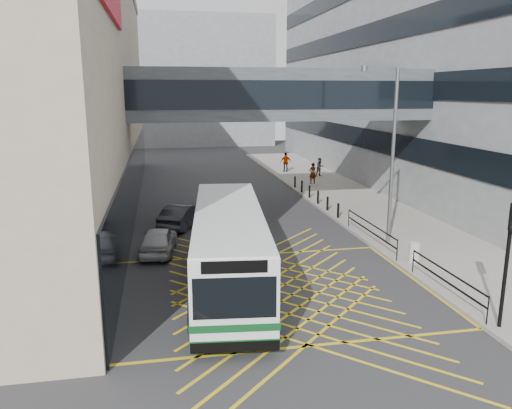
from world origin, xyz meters
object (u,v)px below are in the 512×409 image
street_lamp (390,146)px  pedestrian_a (313,173)px  bus (229,246)px  car_white (159,240)px  car_silver (231,204)px  pedestrian_b (320,167)px  car_dark (182,216)px  traffic_light (510,248)px  pedestrian_c (286,162)px  litter_bin (414,252)px

street_lamp → pedestrian_a: bearing=81.6°
bus → pedestrian_a: size_ratio=6.71×
car_white → car_silver: size_ratio=0.91×
car_white → pedestrian_b: (14.36, 19.09, 0.33)m
car_silver → bus: bearing=76.0°
street_lamp → car_white: bearing=170.6°
bus → pedestrian_a: bearing=70.6°
car_dark → traffic_light: (9.60, -15.07, 2.22)m
traffic_light → pedestrian_b: bearing=100.5°
car_white → pedestrian_c: size_ratio=2.27×
street_lamp → pedestrian_a: 17.40m
pedestrian_a → pedestrian_b: pedestrian_a is taller
car_dark → pedestrian_a: (11.28, 11.09, 0.35)m
traffic_light → pedestrian_a: traffic_light is taller
street_lamp → pedestrian_c: street_lamp is taller
pedestrian_a → pedestrian_b: (1.74, 3.39, -0.04)m
car_white → street_lamp: bearing=-178.0°
car_white → litter_bin: size_ratio=4.75×
pedestrian_c → street_lamp: bearing=88.3°
car_dark → pedestrian_c: size_ratio=2.37×
pedestrian_a → pedestrian_c: bearing=-94.4°
traffic_light → pedestrian_b: 29.81m
pedestrian_b → pedestrian_c: size_ratio=0.91×
litter_bin → car_white: bearing=161.1°
traffic_light → litter_bin: 6.98m
pedestrian_b → car_silver: bearing=-141.4°
street_lamp → litter_bin: bearing=-89.8°
traffic_light → car_silver: bearing=127.3°
traffic_light → litter_bin: traffic_light is taller
pedestrian_b → bus: bearing=-128.0°
bus → traffic_light: 9.95m
car_silver → pedestrian_c: size_ratio=2.48×
car_dark → car_silver: 3.97m
car_white → traffic_light: size_ratio=0.99×
car_silver → street_lamp: street_lamp is taller
litter_bin → car_dark: bearing=139.8°
car_white → pedestrian_a: size_ratio=2.39×
car_dark → street_lamp: size_ratio=0.50×
bus → car_white: (-2.78, 4.90, -1.06)m
street_lamp → pedestrian_c: 23.78m
car_white → litter_bin: (11.37, -3.88, -0.06)m
car_white → pedestrian_a: bearing=-120.9°
car_dark → traffic_light: 18.00m
traffic_light → pedestrian_b: size_ratio=2.53×
car_dark → pedestrian_b: bearing=-107.5°
car_dark → pedestrian_a: size_ratio=2.49×
bus → traffic_light: (8.16, -5.56, 1.17)m
street_lamp → traffic_light: bearing=-95.1°
litter_bin → pedestrian_b: 23.18m
street_lamp → pedestrian_b: size_ratio=5.25×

